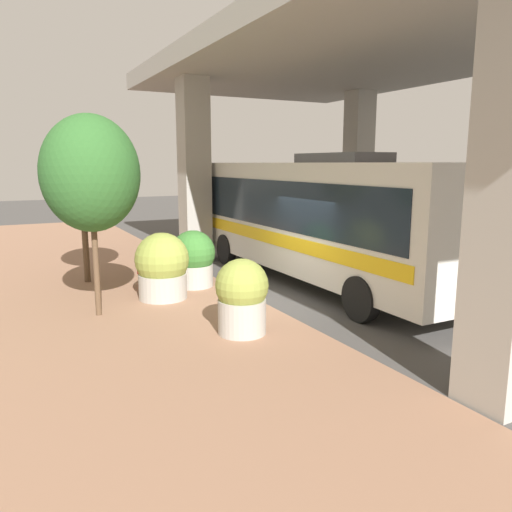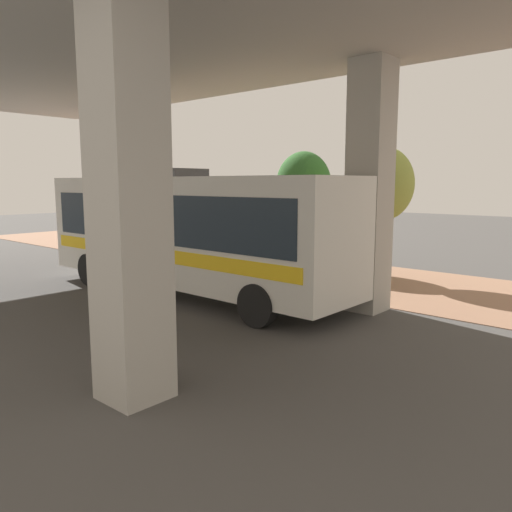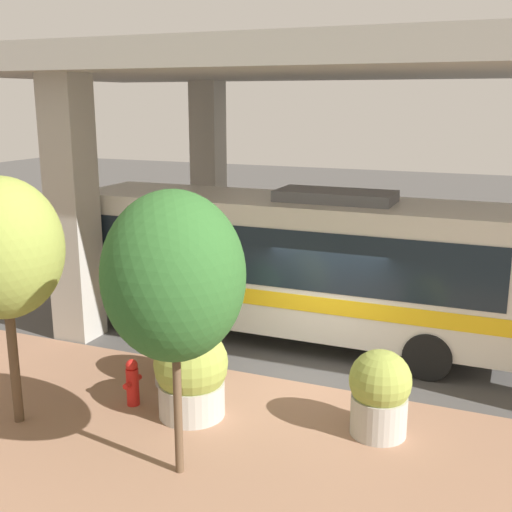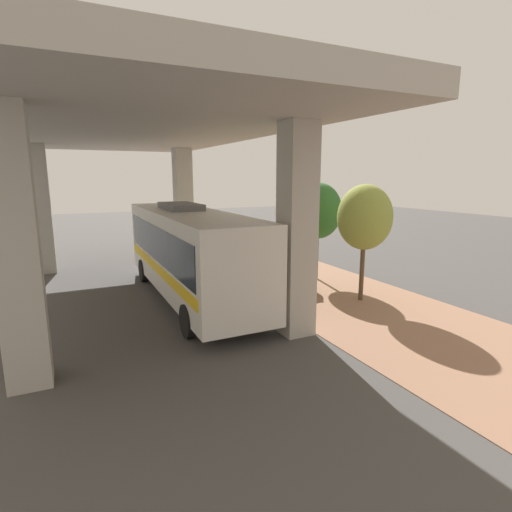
% 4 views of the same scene
% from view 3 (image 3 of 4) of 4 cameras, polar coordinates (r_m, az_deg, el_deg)
% --- Properties ---
extents(ground_plane, '(80.00, 80.00, 0.00)m').
position_cam_3_polar(ground_plane, '(13.19, 4.79, -11.33)').
color(ground_plane, '#474442').
rests_on(ground_plane, ground).
extents(sidewalk_strip, '(6.00, 40.00, 0.02)m').
position_cam_3_polar(sidewalk_strip, '(10.70, -0.40, -17.65)').
color(sidewalk_strip, '#936B51').
rests_on(sidewalk_strip, ground).
extents(overpass, '(9.40, 19.95, 6.74)m').
position_cam_3_polar(overpass, '(15.81, 9.86, 14.88)').
color(overpass, '#ADA89E').
rests_on(overpass, ground).
extents(bus, '(2.60, 10.44, 3.61)m').
position_cam_3_polar(bus, '(15.01, 3.10, -0.22)').
color(bus, silver).
rests_on(bus, ground).
extents(fire_hydrant, '(0.49, 0.24, 0.92)m').
position_cam_3_polar(fire_hydrant, '(12.35, -10.92, -10.98)').
color(fire_hydrant, red).
rests_on(fire_hydrant, ground).
extents(planter_front, '(1.21, 1.21, 1.56)m').
position_cam_3_polar(planter_front, '(12.99, -6.70, -8.04)').
color(planter_front, '#ADA89E').
rests_on(planter_front, ground).
extents(planter_middle, '(1.05, 1.05, 1.53)m').
position_cam_3_polar(planter_middle, '(11.24, 10.95, -11.86)').
color(planter_middle, '#ADA89E').
rests_on(planter_middle, ground).
extents(planter_back, '(1.33, 1.33, 1.68)m').
position_cam_3_polar(planter_back, '(11.69, -5.76, -10.35)').
color(planter_back, '#ADA89E').
rests_on(planter_back, ground).
extents(street_tree_near, '(2.07, 2.07, 4.38)m').
position_cam_3_polar(street_tree_near, '(9.20, -7.33, -1.83)').
color(street_tree_near, brown).
rests_on(street_tree_near, ground).
extents(street_tree_far, '(2.00, 2.00, 4.38)m').
position_cam_3_polar(street_tree_far, '(11.46, -21.57, 0.59)').
color(street_tree_far, brown).
rests_on(street_tree_far, ground).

